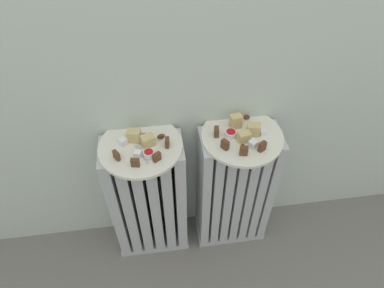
# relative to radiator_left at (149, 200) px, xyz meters

# --- Properties ---
(radiator_left) EXTENTS (0.31, 0.16, 0.63)m
(radiator_left) POSITION_rel_radiator_left_xyz_m (0.00, 0.00, 0.00)
(radiator_left) COLOR #B2B2B7
(radiator_left) RESTS_ON ground_plane
(radiator_right) EXTENTS (0.31, 0.16, 0.63)m
(radiator_right) POSITION_rel_radiator_left_xyz_m (0.36, 0.00, 0.00)
(radiator_right) COLOR #B2B2B7
(radiator_right) RESTS_ON ground_plane
(plate_left) EXTENTS (0.29, 0.29, 0.01)m
(plate_left) POSITION_rel_radiator_left_xyz_m (0.00, 0.00, 0.32)
(plate_left) COLOR silver
(plate_left) RESTS_ON radiator_left
(plate_right) EXTENTS (0.29, 0.29, 0.01)m
(plate_right) POSITION_rel_radiator_left_xyz_m (0.36, 0.00, 0.32)
(plate_right) COLOR silver
(plate_right) RESTS_ON radiator_right
(dark_cake_slice_left_0) EXTENTS (0.03, 0.03, 0.03)m
(dark_cake_slice_left_0) POSITION_rel_radiator_left_xyz_m (-0.08, -0.05, 0.35)
(dark_cake_slice_left_0) COLOR #56351E
(dark_cake_slice_left_0) RESTS_ON plate_left
(dark_cake_slice_left_1) EXTENTS (0.03, 0.02, 0.03)m
(dark_cake_slice_left_1) POSITION_rel_radiator_left_xyz_m (-0.02, -0.09, 0.35)
(dark_cake_slice_left_1) COLOR #56351E
(dark_cake_slice_left_1) RESTS_ON plate_left
(dark_cake_slice_left_2) EXTENTS (0.03, 0.03, 0.03)m
(dark_cake_slice_left_2) POSITION_rel_radiator_left_xyz_m (0.05, -0.08, 0.35)
(dark_cake_slice_left_2) COLOR #56351E
(dark_cake_slice_left_2) RESTS_ON plate_left
(dark_cake_slice_left_3) EXTENTS (0.02, 0.03, 0.03)m
(dark_cake_slice_left_3) POSITION_rel_radiator_left_xyz_m (0.09, -0.02, 0.35)
(dark_cake_slice_left_3) COLOR #56351E
(dark_cake_slice_left_3) RESTS_ON plate_left
(marble_cake_slice_left_0) EXTENTS (0.05, 0.05, 0.04)m
(marble_cake_slice_left_0) POSITION_rel_radiator_left_xyz_m (0.03, -0.00, 0.35)
(marble_cake_slice_left_0) COLOR tan
(marble_cake_slice_left_0) RESTS_ON plate_left
(marble_cake_slice_left_1) EXTENTS (0.05, 0.04, 0.04)m
(marble_cake_slice_left_1) POSITION_rel_radiator_left_xyz_m (-0.02, 0.03, 0.35)
(marble_cake_slice_left_1) COLOR tan
(marble_cake_slice_left_1) RESTS_ON plate_left
(turkish_delight_left_0) EXTENTS (0.03, 0.03, 0.02)m
(turkish_delight_left_0) POSITION_rel_radiator_left_xyz_m (-0.06, 0.01, 0.34)
(turkish_delight_left_0) COLOR white
(turkish_delight_left_0) RESTS_ON plate_left
(turkish_delight_left_1) EXTENTS (0.03, 0.03, 0.02)m
(turkish_delight_left_1) POSITION_rel_radiator_left_xyz_m (-0.01, -0.05, 0.34)
(turkish_delight_left_1) COLOR white
(turkish_delight_left_1) RESTS_ON plate_left
(medjool_date_left_0) EXTENTS (0.03, 0.02, 0.01)m
(medjool_date_left_0) POSITION_rel_radiator_left_xyz_m (0.02, 0.04, 0.34)
(medjool_date_left_0) COLOR #4C2814
(medjool_date_left_0) RESTS_ON plate_left
(medjool_date_left_1) EXTENTS (0.03, 0.02, 0.02)m
(medjool_date_left_1) POSITION_rel_radiator_left_xyz_m (0.07, 0.02, 0.34)
(medjool_date_left_1) COLOR #4C2814
(medjool_date_left_1) RESTS_ON plate_left
(jam_bowl_left) EXTENTS (0.04, 0.04, 0.02)m
(jam_bowl_left) POSITION_rel_radiator_left_xyz_m (0.03, -0.06, 0.34)
(jam_bowl_left) COLOR white
(jam_bowl_left) RESTS_ON plate_left
(dark_cake_slice_right_0) EXTENTS (0.02, 0.03, 0.04)m
(dark_cake_slice_right_0) POSITION_rel_radiator_left_xyz_m (0.27, 0.01, 0.35)
(dark_cake_slice_right_0) COLOR #56351E
(dark_cake_slice_right_0) RESTS_ON plate_right
(dark_cake_slice_right_1) EXTENTS (0.03, 0.03, 0.04)m
(dark_cake_slice_right_1) POSITION_rel_radiator_left_xyz_m (0.28, -0.05, 0.35)
(dark_cake_slice_right_1) COLOR #56351E
(dark_cake_slice_right_1) RESTS_ON plate_right
(dark_cake_slice_right_2) EXTENTS (0.03, 0.02, 0.04)m
(dark_cake_slice_right_2) POSITION_rel_radiator_left_xyz_m (0.34, -0.09, 0.35)
(dark_cake_slice_right_2) COLOR #56351E
(dark_cake_slice_right_2) RESTS_ON plate_right
(dark_cake_slice_right_3) EXTENTS (0.03, 0.03, 0.04)m
(dark_cake_slice_right_3) POSITION_rel_radiator_left_xyz_m (0.40, -0.08, 0.35)
(dark_cake_slice_right_3) COLOR #56351E
(dark_cake_slice_right_3) RESTS_ON plate_right
(marble_cake_slice_right_0) EXTENTS (0.05, 0.04, 0.04)m
(marble_cake_slice_right_0) POSITION_rel_radiator_left_xyz_m (0.35, -0.03, 0.35)
(marble_cake_slice_right_0) COLOR tan
(marble_cake_slice_right_0) RESTS_ON plate_right
(marble_cake_slice_right_1) EXTENTS (0.05, 0.04, 0.04)m
(marble_cake_slice_right_1) POSITION_rel_radiator_left_xyz_m (0.39, 0.00, 0.35)
(marble_cake_slice_right_1) COLOR tan
(marble_cake_slice_right_1) RESTS_ON plate_right
(marble_cake_slice_right_2) EXTENTS (0.04, 0.03, 0.05)m
(marble_cake_slice_right_2) POSITION_rel_radiator_left_xyz_m (0.34, 0.05, 0.35)
(marble_cake_slice_right_2) COLOR tan
(marble_cake_slice_right_2) RESTS_ON plate_right
(turkish_delight_right_0) EXTENTS (0.02, 0.02, 0.02)m
(turkish_delight_right_0) POSITION_rel_radiator_left_xyz_m (0.43, -0.01, 0.34)
(turkish_delight_right_0) COLOR white
(turkish_delight_right_0) RESTS_ON plate_right
(turkish_delight_right_1) EXTENTS (0.03, 0.03, 0.02)m
(turkish_delight_right_1) POSITION_rel_radiator_left_xyz_m (0.38, -0.06, 0.34)
(turkish_delight_right_1) COLOR white
(turkish_delight_right_1) RESTS_ON plate_right
(medjool_date_right_0) EXTENTS (0.02, 0.03, 0.02)m
(medjool_date_right_0) POSITION_rel_radiator_left_xyz_m (0.34, -0.06, 0.34)
(medjool_date_right_0) COLOR #4C2814
(medjool_date_right_0) RESTS_ON plate_right
(medjool_date_right_1) EXTENTS (0.02, 0.02, 0.02)m
(medjool_date_right_1) POSITION_rel_radiator_left_xyz_m (0.39, 0.08, 0.34)
(medjool_date_right_1) COLOR #4C2814
(medjool_date_right_1) RESTS_ON plate_right
(jam_bowl_right) EXTENTS (0.04, 0.04, 0.02)m
(jam_bowl_right) POSITION_rel_radiator_left_xyz_m (0.31, 0.00, 0.34)
(jam_bowl_right) COLOR white
(jam_bowl_right) RESTS_ON plate_right
(fork) EXTENTS (0.04, 0.10, 0.00)m
(fork) POSITION_rel_radiator_left_xyz_m (0.00, -0.04, 0.33)
(fork) COLOR #B7B7BC
(fork) RESTS_ON plate_left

